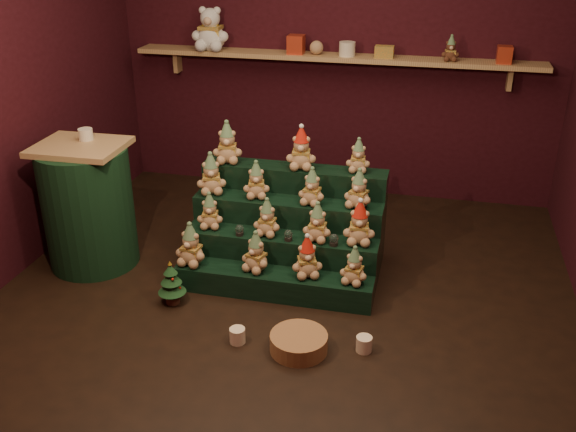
% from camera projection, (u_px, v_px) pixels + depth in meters
% --- Properties ---
extents(ground, '(4.00, 4.00, 0.00)m').
position_uv_depth(ground, '(284.00, 295.00, 4.52)').
color(ground, black).
rests_on(ground, ground).
extents(back_wall, '(4.00, 0.10, 2.80)m').
position_uv_depth(back_wall, '(337.00, 42.00, 5.73)').
color(back_wall, black).
rests_on(back_wall, ground).
extents(front_wall, '(4.00, 0.10, 2.80)m').
position_uv_depth(front_wall, '(138.00, 259.00, 2.12)').
color(front_wall, black).
rests_on(front_wall, ground).
extents(back_shelf, '(3.60, 0.26, 0.24)m').
position_uv_depth(back_shelf, '(334.00, 58.00, 5.62)').
color(back_shelf, tan).
rests_on(back_shelf, ground).
extents(riser_tier_front, '(1.40, 0.22, 0.18)m').
position_uv_depth(riser_tier_front, '(273.00, 284.00, 4.49)').
color(riser_tier_front, black).
rests_on(riser_tier_front, ground).
extents(riser_tier_midfront, '(1.40, 0.22, 0.36)m').
position_uv_depth(riser_tier_midfront, '(281.00, 258.00, 4.64)').
color(riser_tier_midfront, black).
rests_on(riser_tier_midfront, ground).
extents(riser_tier_midback, '(1.40, 0.22, 0.54)m').
position_uv_depth(riser_tier_midback, '(288.00, 233.00, 4.80)').
color(riser_tier_midback, black).
rests_on(riser_tier_midback, ground).
extents(riser_tier_back, '(1.40, 0.22, 0.72)m').
position_uv_depth(riser_tier_back, '(294.00, 210.00, 4.96)').
color(riser_tier_back, black).
rests_on(riser_tier_back, ground).
extents(teddy_0, '(0.25, 0.23, 0.31)m').
position_uv_depth(teddy_0, '(191.00, 244.00, 4.50)').
color(teddy_0, tan).
rests_on(teddy_0, riser_tier_front).
extents(teddy_1, '(0.26, 0.24, 0.29)m').
position_uv_depth(teddy_1, '(256.00, 252.00, 4.42)').
color(teddy_1, tan).
rests_on(teddy_1, riser_tier_front).
extents(teddy_2, '(0.26, 0.25, 0.29)m').
position_uv_depth(teddy_2, '(307.00, 257.00, 4.35)').
color(teddy_2, tan).
rests_on(teddy_2, riser_tier_front).
extents(teddy_3, '(0.22, 0.21, 0.26)m').
position_uv_depth(teddy_3, '(354.00, 265.00, 4.28)').
color(teddy_3, tan).
rests_on(teddy_3, riser_tier_front).
extents(teddy_4, '(0.22, 0.20, 0.26)m').
position_uv_depth(teddy_4, '(210.00, 211.00, 4.64)').
color(teddy_4, tan).
rests_on(teddy_4, riser_tier_midfront).
extents(teddy_5, '(0.21, 0.19, 0.27)m').
position_uv_depth(teddy_5, '(267.00, 217.00, 4.53)').
color(teddy_5, tan).
rests_on(teddy_5, riser_tier_midfront).
extents(teddy_6, '(0.21, 0.19, 0.28)m').
position_uv_depth(teddy_6, '(317.00, 222.00, 4.45)').
color(teddy_6, tan).
rests_on(teddy_6, riser_tier_midfront).
extents(teddy_7, '(0.24, 0.22, 0.31)m').
position_uv_depth(teddy_7, '(359.00, 223.00, 4.40)').
color(teddy_7, tan).
rests_on(teddy_7, riser_tier_midfront).
extents(teddy_8, '(0.27, 0.26, 0.31)m').
position_uv_depth(teddy_8, '(211.00, 174.00, 4.75)').
color(teddy_8, tan).
rests_on(teddy_8, riser_tier_midback).
extents(teddy_9, '(0.23, 0.22, 0.27)m').
position_uv_depth(teddy_9, '(256.00, 180.00, 4.68)').
color(teddy_9, tan).
rests_on(teddy_9, riser_tier_midback).
extents(teddy_10, '(0.22, 0.20, 0.27)m').
position_uv_depth(teddy_10, '(312.00, 187.00, 4.57)').
color(teddy_10, tan).
rests_on(teddy_10, riser_tier_midback).
extents(teddy_11, '(0.25, 0.23, 0.28)m').
position_uv_depth(teddy_11, '(359.00, 189.00, 4.52)').
color(teddy_11, tan).
rests_on(teddy_11, riser_tier_midback).
extents(teddy_12, '(0.26, 0.24, 0.31)m').
position_uv_depth(teddy_12, '(227.00, 142.00, 4.83)').
color(teddy_12, tan).
rests_on(teddy_12, riser_tier_back).
extents(teddy_13, '(0.25, 0.23, 0.31)m').
position_uv_depth(teddy_13, '(301.00, 148.00, 4.71)').
color(teddy_13, tan).
rests_on(teddy_13, riser_tier_back).
extents(teddy_14, '(0.19, 0.17, 0.25)m').
position_uv_depth(teddy_14, '(358.00, 155.00, 4.67)').
color(teddy_14, tan).
rests_on(teddy_14, riser_tier_back).
extents(snow_globe_a, '(0.06, 0.06, 0.08)m').
position_uv_depth(snow_globe_a, '(240.00, 230.00, 4.56)').
color(snow_globe_a, black).
rests_on(snow_globe_a, riser_tier_midfront).
extents(snow_globe_b, '(0.06, 0.06, 0.08)m').
position_uv_depth(snow_globe_b, '(288.00, 235.00, 4.48)').
color(snow_globe_b, black).
rests_on(snow_globe_b, riser_tier_midfront).
extents(snow_globe_c, '(0.06, 0.06, 0.09)m').
position_uv_depth(snow_globe_c, '(334.00, 240.00, 4.41)').
color(snow_globe_c, black).
rests_on(snow_globe_c, riser_tier_midfront).
extents(side_table, '(0.66, 0.66, 0.95)m').
position_uv_depth(side_table, '(88.00, 206.00, 4.76)').
color(side_table, tan).
rests_on(side_table, ground).
extents(table_ornament, '(0.10, 0.10, 0.08)m').
position_uv_depth(table_ornament, '(86.00, 134.00, 4.63)').
color(table_ornament, beige).
rests_on(table_ornament, side_table).
extents(mini_christmas_tree, '(0.19, 0.19, 0.33)m').
position_uv_depth(mini_christmas_tree, '(171.00, 283.00, 4.37)').
color(mini_christmas_tree, '#412317').
rests_on(mini_christmas_tree, ground).
extents(mug_left, '(0.10, 0.10, 0.10)m').
position_uv_depth(mug_left, '(237.00, 335.00, 4.00)').
color(mug_left, beige).
rests_on(mug_left, ground).
extents(mug_right, '(0.10, 0.10, 0.10)m').
position_uv_depth(mug_right, '(364.00, 344.00, 3.93)').
color(mug_right, beige).
rests_on(mug_right, ground).
extents(wicker_basket, '(0.37, 0.37, 0.11)m').
position_uv_depth(wicker_basket, '(299.00, 343.00, 3.93)').
color(wicker_basket, '#9B6A3E').
rests_on(wicker_basket, ground).
extents(white_bear, '(0.36, 0.32, 0.48)m').
position_uv_depth(white_bear, '(210.00, 23.00, 5.71)').
color(white_bear, silver).
rests_on(white_bear, back_shelf).
extents(brown_bear, '(0.16, 0.15, 0.21)m').
position_uv_depth(brown_bear, '(451.00, 49.00, 5.33)').
color(brown_bear, '#4F2B1A').
rests_on(brown_bear, back_shelf).
extents(gift_tin_red_a, '(0.14, 0.14, 0.16)m').
position_uv_depth(gift_tin_red_a, '(296.00, 44.00, 5.63)').
color(gift_tin_red_a, '#B3341B').
rests_on(gift_tin_red_a, back_shelf).
extents(gift_tin_cream, '(0.14, 0.14, 0.12)m').
position_uv_depth(gift_tin_cream, '(347.00, 49.00, 5.54)').
color(gift_tin_cream, beige).
rests_on(gift_tin_cream, back_shelf).
extents(gift_tin_red_b, '(0.12, 0.12, 0.14)m').
position_uv_depth(gift_tin_red_b, '(504.00, 55.00, 5.27)').
color(gift_tin_red_b, '#B3341B').
rests_on(gift_tin_red_b, back_shelf).
extents(shelf_plush_ball, '(0.12, 0.12, 0.12)m').
position_uv_depth(shelf_plush_ball, '(316.00, 48.00, 5.60)').
color(shelf_plush_ball, tan).
rests_on(shelf_plush_ball, back_shelf).
extents(scarf_gift_box, '(0.16, 0.10, 0.10)m').
position_uv_depth(scarf_gift_box, '(384.00, 52.00, 5.48)').
color(scarf_gift_box, orange).
rests_on(scarf_gift_box, back_shelf).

